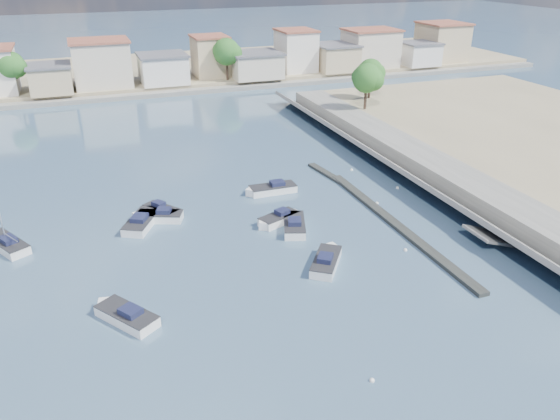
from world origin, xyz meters
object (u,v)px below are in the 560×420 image
motorboat_a (125,315)px  motorboat_f (157,217)px  motorboat_b (294,224)px  motorboat_d (277,220)px  motorboat_e (143,220)px  sailboat (5,243)px  motorboat_c (271,190)px  motorboat_g (164,211)px  motorboat_h (327,261)px

motorboat_a → motorboat_f: (4.75, 15.41, -0.00)m
motorboat_b → motorboat_d: (-1.19, 1.46, -0.00)m
motorboat_e → motorboat_a: bearing=-102.5°
sailboat → motorboat_e: bearing=1.9°
motorboat_a → motorboat_e: (3.34, 15.08, -0.00)m
motorboat_d → sailboat: size_ratio=0.51×
motorboat_a → motorboat_c: (17.46, 17.96, 0.00)m
motorboat_b → motorboat_e: 14.64m
motorboat_b → motorboat_a: bearing=-151.2°
motorboat_g → motorboat_a: bearing=-108.6°
motorboat_f → sailboat: sailboat is taller
motorboat_b → sailboat: 26.14m
motorboat_a → motorboat_e: same height
motorboat_b → sailboat: (-25.57, 5.47, 0.04)m
motorboat_d → motorboat_h: (1.22, -8.77, 0.00)m
motorboat_d → sailboat: (-24.38, 4.00, 0.04)m
motorboat_e → motorboat_f: 1.46m
motorboat_e → motorboat_g: 2.60m
motorboat_c → motorboat_e: same height
motorboat_e → motorboat_h: (13.44, -13.17, 0.00)m
sailboat → motorboat_f: bearing=3.1°
motorboat_e → motorboat_h: 18.82m
motorboat_e → motorboat_b: bearing=-23.6°
motorboat_c → motorboat_f: 12.96m
motorboat_b → motorboat_c: size_ratio=0.96×
motorboat_h → sailboat: 28.61m
motorboat_b → motorboat_d: same height
motorboat_a → motorboat_d: bearing=34.5°
motorboat_c → motorboat_e: (-14.12, -2.89, -0.00)m
motorboat_d → motorboat_c: bearing=75.4°
motorboat_a → motorboat_c: same height
motorboat_b → motorboat_c: 8.78m
motorboat_g → motorboat_h: 18.40m
motorboat_g → sailboat: (-14.35, -1.79, 0.04)m
motorboat_g → sailboat: size_ratio=0.45×
motorboat_a → motorboat_h: same height
motorboat_g → motorboat_c: bearing=7.1°
motorboat_b → motorboat_f: 13.50m
motorboat_d → motorboat_f: bearing=156.3°
motorboat_f → motorboat_g: (0.77, 1.06, 0.00)m
motorboat_e → motorboat_d: bearing=-19.8°
sailboat → motorboat_d: bearing=-9.3°
motorboat_a → motorboat_b: 19.11m
motorboat_b → motorboat_f: size_ratio=1.11×
motorboat_c → sailboat: sailboat is taller
motorboat_c → motorboat_d: 7.53m
motorboat_g → motorboat_h: (11.25, -14.56, -0.00)m
motorboat_f → motorboat_g: bearing=53.9°
motorboat_b → motorboat_d: 1.88m
motorboat_c → motorboat_g: size_ratio=1.39×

